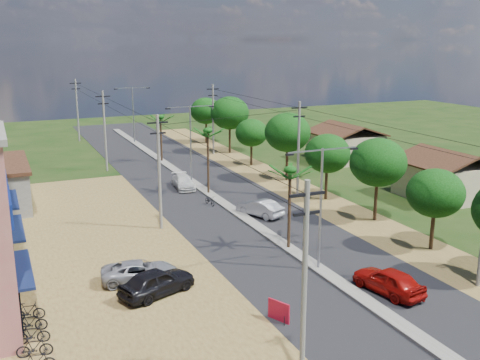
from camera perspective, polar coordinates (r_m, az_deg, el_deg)
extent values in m
plane|color=black|center=(37.02, 7.95, -9.04)|extent=(160.00, 160.00, 0.00)
cube|color=black|center=(49.58, -1.16, -2.85)|extent=(12.00, 110.00, 0.04)
cube|color=#605E56|center=(52.23, -2.44, -1.90)|extent=(1.00, 90.00, 0.18)
cube|color=brown|center=(39.65, -17.64, -7.97)|extent=(18.00, 46.00, 0.04)
cube|color=brown|center=(53.30, 7.30, -1.76)|extent=(5.00, 90.00, 0.03)
cube|color=#0D1637|center=(30.95, -21.14, -8.43)|extent=(0.80, 5.40, 0.15)
cube|color=black|center=(31.65, -21.49, -11.52)|extent=(0.10, 3.00, 2.40)
cube|color=navy|center=(29.86, -22.32, -2.44)|extent=(0.12, 4.20, 1.20)
cube|color=#0D1637|center=(37.55, -21.75, -4.56)|extent=(0.80, 5.40, 0.15)
cube|color=black|center=(38.12, -22.03, -7.18)|extent=(0.10, 3.00, 2.40)
cube|color=navy|center=(36.81, -22.63, -0.54)|extent=(0.12, 4.20, 1.20)
cube|color=#0D1637|center=(44.27, -22.17, -1.85)|extent=(0.80, 5.40, 0.15)
cube|color=black|center=(44.76, -22.41, -4.11)|extent=(0.10, 3.00, 2.40)
cube|color=navy|center=(43.77, -22.84, 0.75)|extent=(0.12, 4.20, 1.20)
cube|color=tan|center=(55.96, 20.18, -0.03)|extent=(7.00, 7.00, 3.30)
cube|color=tan|center=(70.21, 10.64, 3.32)|extent=(7.00, 7.00, 3.30)
cylinder|color=black|center=(41.77, 19.00, -4.17)|extent=(0.28, 0.28, 3.85)
ellipsoid|color=black|center=(41.16, 19.25, -1.26)|extent=(4.00, 4.00, 3.40)
cylinder|color=black|center=(47.01, 13.66, -1.35)|extent=(0.28, 0.28, 4.55)
ellipsoid|color=black|center=(46.41, 13.85, 1.75)|extent=(4.60, 4.60, 3.91)
cylinder|color=black|center=(52.44, 8.77, 0.20)|extent=(0.28, 0.28, 4.06)
ellipsoid|color=black|center=(51.94, 8.87, 2.69)|extent=(4.20, 4.20, 3.57)
cylinder|color=black|center=(59.17, 4.80, 2.25)|extent=(0.28, 0.28, 4.76)
ellipsoid|color=black|center=(58.67, 4.85, 4.85)|extent=(4.80, 4.80, 4.08)
cylinder|color=black|center=(66.10, 1.17, 3.05)|extent=(0.28, 0.28, 3.64)
ellipsoid|color=black|center=(65.73, 1.18, 4.83)|extent=(3.80, 3.80, 3.23)
cylinder|color=black|center=(73.43, -1.05, 4.66)|extent=(0.28, 0.28, 4.90)
ellipsoid|color=black|center=(73.02, -1.06, 6.83)|extent=(5.00, 5.00, 4.25)
cylinder|color=black|center=(80.71, -3.46, 5.29)|extent=(0.28, 0.28, 4.34)
ellipsoid|color=black|center=(80.37, -3.48, 7.04)|extent=(4.40, 4.40, 3.74)
cylinder|color=black|center=(39.26, 5.04, -3.09)|extent=(0.22, 0.22, 5.80)
cylinder|color=black|center=(53.31, -3.26, 1.75)|extent=(0.22, 0.22, 6.20)
cylinder|color=black|center=(68.32, -8.01, 4.07)|extent=(0.22, 0.22, 5.50)
cylinder|color=gray|center=(35.65, 8.17, -3.12)|extent=(0.16, 0.16, 8.00)
cube|color=gray|center=(35.35, 10.04, 3.18)|extent=(2.40, 0.08, 0.08)
cube|color=gray|center=(34.09, 6.68, 2.90)|extent=(2.40, 0.08, 0.08)
cube|color=black|center=(35.99, 11.50, 3.14)|extent=(0.50, 0.18, 0.12)
cube|color=black|center=(33.58, 5.05, 2.60)|extent=(0.50, 0.18, 0.12)
cylinder|color=gray|center=(57.75, -5.02, 3.59)|extent=(0.16, 0.16, 8.00)
cube|color=gray|center=(57.57, -3.97, 7.50)|extent=(2.40, 0.08, 0.08)
cube|color=gray|center=(56.80, -6.26, 7.36)|extent=(2.40, 0.08, 0.08)
cube|color=black|center=(57.96, -2.94, 7.46)|extent=(0.50, 0.18, 0.12)
cube|color=black|center=(56.50, -7.33, 7.20)|extent=(0.50, 0.18, 0.12)
cylinder|color=gray|center=(81.55, -10.78, 6.46)|extent=(0.16, 0.16, 8.00)
cube|color=gray|center=(81.42, -10.07, 9.24)|extent=(2.40, 0.08, 0.08)
cube|color=gray|center=(80.88, -11.74, 9.13)|extent=(2.40, 0.08, 0.08)
cube|color=black|center=(81.69, -9.31, 9.21)|extent=(0.50, 0.18, 0.12)
cube|color=black|center=(80.66, -12.51, 9.01)|extent=(0.50, 0.18, 0.12)
cylinder|color=#605E56|center=(24.05, 6.55, -10.45)|extent=(0.24, 0.24, 9.00)
cube|color=black|center=(22.72, 6.82, -1.46)|extent=(1.60, 0.12, 0.12)
cube|color=black|center=(22.94, 6.77, -3.39)|extent=(1.20, 0.12, 0.12)
cylinder|color=#605E56|center=(43.46, -8.20, 0.69)|extent=(0.24, 0.24, 9.00)
cube|color=black|center=(42.74, -8.38, 5.79)|extent=(1.60, 0.12, 0.12)
cube|color=black|center=(42.86, -8.34, 4.73)|extent=(1.20, 0.12, 0.12)
cylinder|color=#605E56|center=(64.56, -13.57, 4.81)|extent=(0.24, 0.24, 9.00)
cube|color=black|center=(64.07, -13.77, 8.25)|extent=(1.60, 0.12, 0.12)
cube|color=black|center=(64.15, -13.72, 7.54)|extent=(1.20, 0.12, 0.12)
cylinder|color=#605E56|center=(85.12, -16.20, 6.80)|extent=(0.24, 0.24, 9.00)
cube|color=black|center=(84.76, -16.38, 9.41)|extent=(1.60, 0.12, 0.12)
cube|color=black|center=(84.82, -16.34, 8.87)|extent=(1.20, 0.12, 0.12)
cylinder|color=#605E56|center=(52.61, 5.95, 3.09)|extent=(0.24, 0.24, 9.00)
cube|color=black|center=(52.02, 6.06, 7.31)|extent=(1.60, 0.12, 0.12)
cube|color=black|center=(52.12, 6.04, 6.44)|extent=(1.20, 0.12, 0.12)
cylinder|color=#605E56|center=(72.27, -2.75, 6.14)|extent=(0.24, 0.24, 9.00)
cube|color=black|center=(71.84, -2.78, 9.22)|extent=(1.60, 0.12, 0.12)
cube|color=black|center=(71.91, -2.78, 8.58)|extent=(1.20, 0.12, 0.12)
imported|color=maroon|center=(34.33, 14.85, -9.91)|extent=(2.62, 4.77, 1.54)
imported|color=gray|center=(47.16, 2.03, -2.89)|extent=(3.02, 4.51, 1.41)
imported|color=beige|center=(56.11, -5.76, -0.26)|extent=(2.20, 4.53, 1.27)
imported|color=gray|center=(35.26, -10.14, -9.20)|extent=(4.98, 2.97, 1.30)
imported|color=black|center=(33.38, -8.44, -10.24)|extent=(5.01, 3.41, 1.58)
imported|color=black|center=(50.36, -3.08, -2.12)|extent=(0.78, 1.68, 0.85)
imported|color=black|center=(65.71, -8.26, 1.71)|extent=(1.06, 1.89, 1.10)
cube|color=maroon|center=(30.36, 3.96, -13.16)|extent=(0.66, 1.28, 1.14)
cylinder|color=black|center=(30.00, 4.53, -14.14)|extent=(0.04, 0.04, 0.57)
cylinder|color=black|center=(30.98, 3.40, -13.15)|extent=(0.04, 0.04, 0.57)
imported|color=black|center=(28.94, -20.16, -15.67)|extent=(1.72, 0.72, 1.00)
imported|color=black|center=(30.09, -20.34, -14.49)|extent=(1.72, 0.72, 1.00)
imported|color=black|center=(31.24, -20.52, -13.40)|extent=(1.72, 0.72, 1.00)
imported|color=black|center=(32.41, -20.68, -12.39)|extent=(1.72, 0.72, 1.00)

